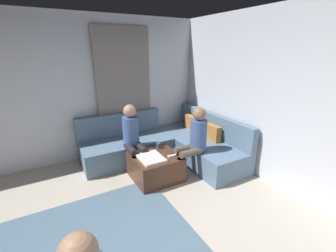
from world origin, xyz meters
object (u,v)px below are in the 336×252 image
Objects in this scene: coffee_mug at (159,146)px; game_remote at (172,156)px; person_on_couch_back at (193,140)px; person_on_couch_side at (133,136)px; ottoman at (155,166)px; sectional_couch at (168,145)px.

coffee_mug is 0.40m from game_remote.
person_on_couch_back is 1.04m from person_on_couch_side.
person_on_couch_back is at bearing 142.64° from person_on_couch_side.
person_on_couch_side is (-0.63, -0.83, 0.00)m from person_on_couch_back.
game_remote is (0.40, 0.04, -0.04)m from coffee_mug.
person_on_couch_back is (0.23, 0.61, 0.45)m from ottoman.
person_on_couch_back is at bearing 43.67° from coffee_mug.
person_on_couch_back reaches higher than coffee_mug.
sectional_couch is at bearing 134.97° from ottoman.
sectional_couch is 0.82m from game_remote.
person_on_couch_side reaches higher than game_remote.
sectional_couch is at bearing 155.57° from game_remote.
ottoman is 5.07× the size of game_remote.
person_on_couch_back reaches higher than game_remote.
person_on_couch_back reaches higher than ottoman.
person_on_couch_side reaches higher than ottoman.
ottoman is 0.63× the size of person_on_couch_back.
ottoman is at bearing 118.58° from person_on_couch_side.
sectional_couch is 2.12× the size of person_on_couch_back.
person_on_couch_back reaches higher than sectional_couch.
game_remote is 0.12× the size of person_on_couch_side.
game_remote is 0.77m from person_on_couch_side.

